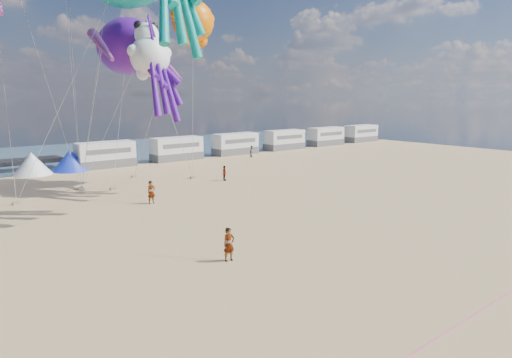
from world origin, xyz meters
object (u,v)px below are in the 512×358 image
sandbag_a (17,203)px  windsock_mid (167,66)px  motorhome_3 (284,140)px  windsock_right (102,46)px  kite_teddy_orange (193,22)px  tent_blue (71,160)px  beachgoer_5 (151,192)px  sandbag_d (134,176)px  motorhome_0 (105,155)px  motorhome_2 (235,144)px  sandbag_c (193,177)px  standing_person (229,244)px  motorhome_1 (177,149)px  kite_panda (150,56)px  motorhome_4 (326,136)px  sandbag_b (113,189)px  beachgoer_3 (224,173)px  beachgoer_1 (252,152)px  motorhome_5 (361,133)px  sandbag_e (81,189)px  kite_octopus_purple (127,46)px  tent_white (32,164)px

sandbag_a → windsock_mid: (13.37, -0.29, 10.92)m
motorhome_3 → windsock_right: 39.40m
sandbag_a → kite_teddy_orange: (15.90, -0.81, 14.96)m
tent_blue → windsock_right: 19.60m
beachgoer_5 → sandbag_d: size_ratio=3.65×
motorhome_0 → tent_blue: 4.01m
motorhome_2 → kite_teddy_orange: kite_teddy_orange is taller
sandbag_a → sandbag_c: 16.66m
beachgoer_5 → sandbag_d: 12.39m
motorhome_2 → standing_person: 42.78m
beachgoer_5 → motorhome_1: bearing=51.6°
sandbag_a → kite_panda: kite_panda is taller
motorhome_3 → beachgoer_5: (-32.61, -20.14, -0.59)m
beachgoer_5 → kite_teddy_orange: size_ratio=0.28×
sandbag_d → windsock_mid: 12.38m
motorhome_4 → standing_person: bearing=-142.6°
sandbag_b → motorhome_1: bearing=43.2°
sandbag_b → windsock_mid: (5.34, -1.02, 10.92)m
motorhome_4 → standing_person: 56.29m
beachgoer_3 → windsock_right: size_ratio=0.30×
beachgoer_1 → windsock_right: windsock_right is taller
beachgoer_3 → windsock_mid: size_ratio=0.24×
motorhome_0 → motorhome_3: 28.50m
standing_person → beachgoer_1: size_ratio=1.12×
motorhome_5 → tent_blue: 51.50m
motorhome_3 → sandbag_e: motorhome_3 is taller
motorhome_0 → beachgoer_5: bearing=-101.5°
beachgoer_1 → motorhome_1: bearing=136.9°
kite_octopus_purple → beachgoer_5: bearing=-130.8°
beachgoer_3 → beachgoer_5: 11.02m
standing_person → kite_octopus_purple: (5.12, 22.87, 11.91)m
windsock_mid → beachgoer_1: bearing=35.2°
sandbag_a → kite_panda: 15.86m
tent_white → sandbag_b: size_ratio=8.00×
tent_blue → kite_octopus_purple: size_ratio=0.34×
beachgoer_3 → sandbag_e: beachgoer_3 is taller
beachgoer_5 → sandbag_e: beachgoer_5 is taller
sandbag_b → kite_octopus_purple: kite_octopus_purple is taller
motorhome_1 → kite_octopus_purple: bearing=-134.5°
motorhome_5 → kite_octopus_purple: bearing=-167.0°
windsock_right → windsock_mid: bearing=19.6°
tent_white → sandbag_a: tent_white is taller
motorhome_3 → beachgoer_3: size_ratio=4.42×
motorhome_0 → sandbag_e: motorhome_0 is taller
sandbag_d → tent_blue: bearing=113.9°
kite_octopus_purple → windsock_right: 6.43m
sandbag_c → kite_panda: 13.38m
sandbag_d → motorhome_3: bearing=16.3°
beachgoer_5 → sandbag_a: beachgoer_5 is taller
standing_person → kite_panda: 21.57m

